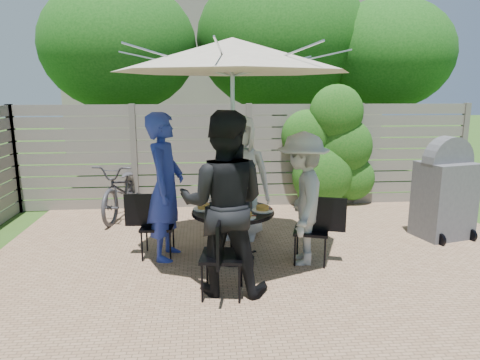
{
  "coord_description": "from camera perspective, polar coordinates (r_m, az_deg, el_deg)",
  "views": [
    {
      "loc": [
        -0.83,
        -4.48,
        2.08
      ],
      "look_at": [
        -0.36,
        0.72,
        0.98
      ],
      "focal_mm": 32.0,
      "sensor_mm": 36.0,
      "label": 1
    }
  ],
  "objects": [
    {
      "name": "backyard_envelope",
      "position": [
        14.8,
        -1.64,
        13.96
      ],
      "size": [
        60.0,
        60.0,
        5.0
      ],
      "color": "#305219",
      "rests_on": "ground"
    },
    {
      "name": "patio_table",
      "position": [
        5.27,
        -0.94,
        -6.08
      ],
      "size": [
        1.15,
        1.15,
        0.65
      ],
      "rotation": [
        0.0,
        0.0,
        -0.19
      ],
      "color": "black",
      "rests_on": "ground"
    },
    {
      "name": "umbrella",
      "position": [
        5.02,
        -1.02,
        16.29
      ],
      "size": [
        3.2,
        3.2,
        2.66
      ],
      "rotation": [
        0.0,
        0.0,
        -0.19
      ],
      "color": "silver",
      "rests_on": "ground"
    },
    {
      "name": "chair_back",
      "position": [
        6.24,
        0.08,
        -5.13
      ],
      "size": [
        0.47,
        0.62,
        0.82
      ],
      "rotation": [
        0.0,
        0.0,
        4.52
      ],
      "color": "black",
      "rests_on": "ground"
    },
    {
      "name": "person_back",
      "position": [
        5.96,
        -0.04,
        0.29
      ],
      "size": [
        0.95,
        0.71,
        1.76
      ],
      "primitive_type": "imported",
      "rotation": [
        0.0,
        0.0,
        6.1
      ],
      "color": "silver",
      "rests_on": "ground"
    },
    {
      "name": "chair_left",
      "position": [
        5.52,
        -11.02,
        -7.67
      ],
      "size": [
        0.61,
        0.42,
        0.83
      ],
      "rotation": [
        0.0,
        0.0,
        6.23
      ],
      "color": "black",
      "rests_on": "ground"
    },
    {
      "name": "person_left",
      "position": [
        5.3,
        -9.91,
        -0.97
      ],
      "size": [
        0.55,
        0.74,
        1.83
      ],
      "primitive_type": "imported",
      "rotation": [
        0.0,
        0.0,
        7.67
      ],
      "color": "#23339A",
      "rests_on": "ground"
    },
    {
      "name": "chair_front",
      "position": [
        4.44,
        -2.37,
        -12.2
      ],
      "size": [
        0.48,
        0.66,
        0.88
      ],
      "rotation": [
        0.0,
        0.0,
        1.42
      ],
      "color": "black",
      "rests_on": "ground"
    },
    {
      "name": "person_front",
      "position": [
        4.34,
        -2.21,
        -3.24
      ],
      "size": [
        1.04,
        0.88,
        1.89
      ],
      "primitive_type": "imported",
      "rotation": [
        0.0,
        0.0,
        2.95
      ],
      "color": "black",
      "rests_on": "ground"
    },
    {
      "name": "chair_right",
      "position": [
        5.31,
        9.56,
        -8.36
      ],
      "size": [
        0.64,
        0.51,
        0.84
      ],
      "rotation": [
        0.0,
        0.0,
        2.84
      ],
      "color": "black",
      "rests_on": "ground"
    },
    {
      "name": "person_right",
      "position": [
        5.14,
        8.28,
        -2.57
      ],
      "size": [
        0.78,
        1.13,
        1.61
      ],
      "primitive_type": "imported",
      "rotation": [
        0.0,
        0.0,
        4.52
      ],
      "color": "#A5A3A0",
      "rests_on": "ground"
    },
    {
      "name": "plate_back",
      "position": [
        5.55,
        -0.52,
        -2.77
      ],
      "size": [
        0.26,
        0.26,
        0.06
      ],
      "color": "white",
      "rests_on": "patio_table"
    },
    {
      "name": "plate_left",
      "position": [
        5.25,
        -4.86,
        -3.66
      ],
      "size": [
        0.26,
        0.26,
        0.06
      ],
      "color": "white",
      "rests_on": "patio_table"
    },
    {
      "name": "plate_front",
      "position": [
        4.86,
        -1.43,
        -4.91
      ],
      "size": [
        0.26,
        0.26,
        0.06
      ],
      "color": "white",
      "rests_on": "patio_table"
    },
    {
      "name": "plate_right",
      "position": [
        5.18,
        3.02,
        -3.87
      ],
      "size": [
        0.26,
        0.26,
        0.06
      ],
      "color": "white",
      "rests_on": "patio_table"
    },
    {
      "name": "plate_extra",
      "position": [
        4.9,
        0.75,
        -4.77
      ],
      "size": [
        0.24,
        0.24,
        0.06
      ],
      "color": "white",
      "rests_on": "patio_table"
    },
    {
      "name": "glass_back",
      "position": [
        5.45,
        -1.73,
        -2.55
      ],
      "size": [
        0.07,
        0.07,
        0.14
      ],
      "primitive_type": "cylinder",
      "color": "silver",
      "rests_on": "patio_table"
    },
    {
      "name": "glass_front",
      "position": [
        4.93,
        -0.08,
        -4.11
      ],
      "size": [
        0.07,
        0.07,
        0.14
      ],
      "primitive_type": "cylinder",
      "color": "silver",
      "rests_on": "patio_table"
    },
    {
      "name": "glass_right",
      "position": [
        5.27,
        1.99,
        -3.06
      ],
      "size": [
        0.07,
        0.07,
        0.14
      ],
      "primitive_type": "cylinder",
      "color": "silver",
      "rests_on": "patio_table"
    },
    {
      "name": "syrup_jug",
      "position": [
        5.24,
        -1.54,
        -3.02
      ],
      "size": [
        0.09,
        0.09,
        0.16
      ],
      "primitive_type": "cylinder",
      "color": "#59280C",
      "rests_on": "patio_table"
    },
    {
      "name": "coffee_cup",
      "position": [
        5.39,
        0.37,
        -2.81
      ],
      "size": [
        0.08,
        0.08,
        0.12
      ],
      "primitive_type": "cylinder",
      "color": "#C6B293",
      "rests_on": "patio_table"
    },
    {
      "name": "bicycle",
      "position": [
        7.37,
        -15.25,
        -1.15
      ],
      "size": [
        0.91,
        1.85,
        0.93
      ],
      "primitive_type": "imported",
      "rotation": [
        0.0,
        0.0,
        -0.17
      ],
      "color": "#333338",
      "rests_on": "ground"
    },
    {
      "name": "bbq_grill",
      "position": [
        6.68,
        25.63,
        -1.51
      ],
      "size": [
        0.82,
        0.7,
        1.46
      ],
      "rotation": [
        0.0,
        0.0,
        0.25
      ],
      "color": "#57575C",
      "rests_on": "ground"
    }
  ]
}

